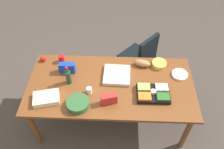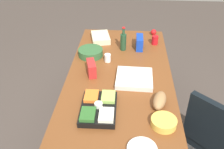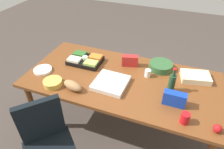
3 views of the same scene
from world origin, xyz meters
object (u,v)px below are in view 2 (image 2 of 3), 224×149
(pizza_box, at_px, (134,78))
(bread_loaf, at_px, (160,100))
(salad_bowl, at_px, (91,52))
(chip_bowl, at_px, (164,122))
(veggie_tray, at_px, (99,108))
(paper_cup, at_px, (108,58))
(office_chair, at_px, (211,142))
(conference_table, at_px, (119,81))
(chip_bag_blue, at_px, (139,42))
(apple_red, at_px, (154,32))
(wine_bottle, at_px, (123,41))
(chip_bag_red, at_px, (91,68))
(sheet_cake, at_px, (101,38))
(red_solo_cup, at_px, (155,40))

(pizza_box, distance_m, bread_loaf, 0.42)
(pizza_box, distance_m, salad_bowl, 0.69)
(chip_bowl, xyz_separation_m, veggie_tray, (-0.13, -0.54, 0.00))
(paper_cup, height_order, bread_loaf, bread_loaf)
(office_chair, distance_m, bread_loaf, 0.73)
(office_chair, bearing_deg, bread_loaf, -90.95)
(conference_table, xyz_separation_m, chip_bag_blue, (-0.61, 0.21, 0.15))
(office_chair, relative_size, apple_red, 12.42)
(wine_bottle, xyz_separation_m, salad_bowl, (0.17, -0.37, -0.07))
(veggie_tray, distance_m, chip_bag_red, 0.58)
(salad_bowl, height_order, chip_bag_blue, chip_bag_blue)
(salad_bowl, xyz_separation_m, apple_red, (-0.62, 0.77, -0.00))
(pizza_box, height_order, veggie_tray, veggie_tray)
(wine_bottle, bearing_deg, bread_loaf, 19.55)
(veggie_tray, xyz_separation_m, chip_bag_blue, (-1.16, 0.37, 0.04))
(sheet_cake, bearing_deg, conference_table, 19.62)
(pizza_box, height_order, sheet_cake, sheet_cake)
(office_chair, distance_m, paper_cup, 1.36)
(conference_table, bearing_deg, veggie_tray, -15.66)
(office_chair, distance_m, apple_red, 1.61)
(wine_bottle, relative_size, chip_bowl, 1.40)
(office_chair, height_order, chip_bag_red, office_chair)
(office_chair, height_order, red_solo_cup, office_chair)
(red_solo_cup, height_order, veggie_tray, red_solo_cup)
(red_solo_cup, distance_m, chip_bowl, 1.42)
(office_chair, distance_m, chip_bag_blue, 1.37)
(pizza_box, distance_m, sheet_cake, 0.98)
(red_solo_cup, height_order, wine_bottle, wine_bottle)
(conference_table, xyz_separation_m, red_solo_cup, (-0.74, 0.41, 0.13))
(apple_red, bearing_deg, office_chair, 18.86)
(wine_bottle, bearing_deg, paper_cup, -29.67)
(red_solo_cup, height_order, salad_bowl, red_solo_cup)
(paper_cup, relative_size, salad_bowl, 0.32)
(red_solo_cup, xyz_separation_m, paper_cup, (0.46, -0.56, -0.01))
(conference_table, height_order, chip_bag_red, chip_bag_red)
(office_chair, height_order, sheet_cake, office_chair)
(salad_bowl, bearing_deg, chip_bag_blue, 111.70)
(wine_bottle, height_order, paper_cup, wine_bottle)
(sheet_cake, xyz_separation_m, veggie_tray, (1.35, 0.13, 0.00))
(chip_bag_blue, relative_size, bread_loaf, 0.92)
(wine_bottle, relative_size, bread_loaf, 1.22)
(pizza_box, relative_size, sheet_cake, 1.12)
(pizza_box, bearing_deg, chip_bag_blue, 176.58)
(pizza_box, relative_size, chip_bowl, 1.73)
(chip_bowl, distance_m, salad_bowl, 1.30)
(veggie_tray, xyz_separation_m, salad_bowl, (-0.94, -0.20, 0.01))
(office_chair, relative_size, chip_bag_blue, 4.29)
(salad_bowl, bearing_deg, sheet_cake, 170.15)
(red_solo_cup, relative_size, apple_red, 1.45)
(wine_bottle, bearing_deg, veggie_tray, -8.77)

